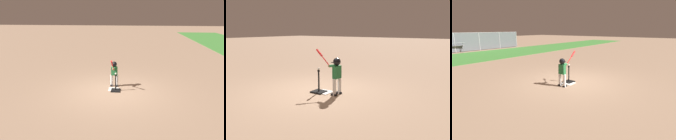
# 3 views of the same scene
# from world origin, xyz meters

# --- Properties ---
(ground_plane) EXTENTS (90.00, 90.00, 0.00)m
(ground_plane) POSITION_xyz_m (0.00, 0.00, 0.00)
(ground_plane) COLOR #93755B
(grass_outfield_strip) EXTENTS (56.00, 5.95, 0.02)m
(grass_outfield_strip) POSITION_xyz_m (0.00, 10.59, 0.01)
(grass_outfield_strip) COLOR #3D7F33
(grass_outfield_strip) RESTS_ON ground_plane
(home_plate) EXTENTS (0.45, 0.45, 0.02)m
(home_plate) POSITION_xyz_m (-0.25, -0.01, 0.01)
(home_plate) COLOR white
(home_plate) RESTS_ON ground_plane
(batting_tee) EXTENTS (0.43, 0.39, 0.72)m
(batting_tee) POSITION_xyz_m (-0.11, 0.08, 0.10)
(batting_tee) COLOR black
(batting_tee) RESTS_ON ground_plane
(batter_child) EXTENTS (0.95, 0.36, 1.36)m
(batter_child) POSITION_xyz_m (-0.68, -0.03, 0.73)
(batter_child) COLOR silver
(batter_child) RESTS_ON ground_plane
(baseball) EXTENTS (0.07, 0.07, 0.07)m
(baseball) POSITION_xyz_m (-0.11, 0.08, 0.76)
(baseball) COLOR white
(baseball) RESTS_ON batting_tee
(bleachers_right_center) EXTENTS (3.44, 2.28, 1.00)m
(bleachers_right_center) POSITION_xyz_m (7.14, 15.87, 0.49)
(bleachers_right_center) COLOR gray
(bleachers_right_center) RESTS_ON ground_plane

